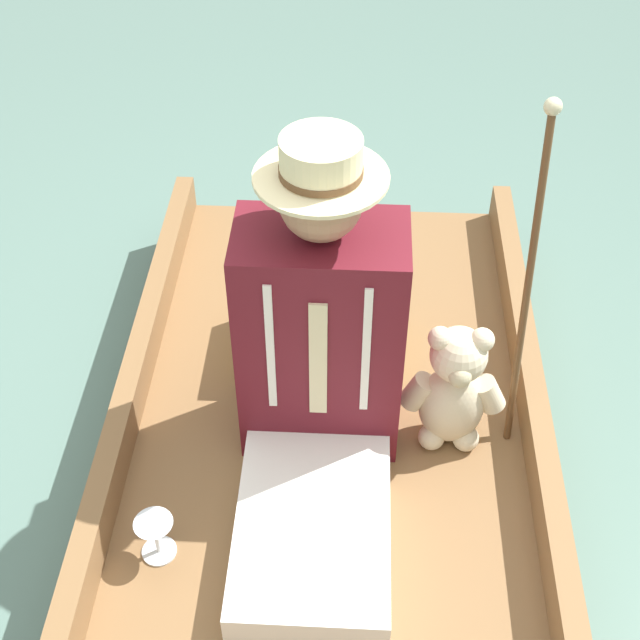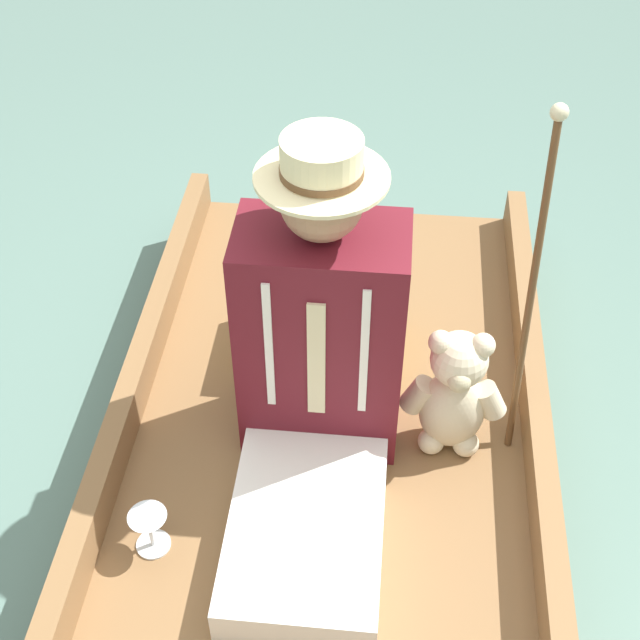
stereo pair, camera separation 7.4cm
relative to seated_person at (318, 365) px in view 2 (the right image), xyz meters
name	(u,v)px [view 2 (the right image)]	position (x,y,z in m)	size (l,w,h in m)	color
ground_plane	(323,519)	(-0.03, 0.13, -0.47)	(16.00, 16.00, 0.00)	slate
punt_boat	(323,502)	(-0.03, 0.13, -0.39)	(1.19, 2.48, 0.27)	brown
seat_cushion	(323,330)	(0.02, -0.38, -0.24)	(0.44, 0.31, 0.17)	#B7933D
seated_person	(318,365)	(0.00, 0.00, 0.00)	(0.42, 0.82, 0.93)	white
teddy_bear	(454,394)	(-0.35, -0.06, -0.14)	(0.29, 0.17, 0.41)	beige
wine_glass	(149,524)	(0.38, 0.35, -0.24)	(0.10, 0.10, 0.13)	silver
walking_cane	(536,263)	(-0.52, -0.20, 0.20)	(0.04, 0.27, 0.92)	brown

